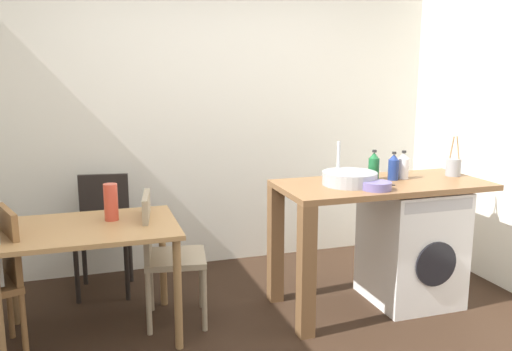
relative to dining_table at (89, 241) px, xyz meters
name	(u,v)px	position (x,y,z in m)	size (l,w,h in m)	color
wall_back	(204,112)	(1.00, 1.16, 0.71)	(4.60, 0.10, 2.70)	silver
dining_table	(89,241)	(0.00, 0.00, 0.00)	(1.10, 0.76, 0.74)	tan
chair_opposite	(164,251)	(0.48, 0.06, -0.14)	(0.46, 0.46, 0.90)	gray
chair_spare_by_wall	(104,226)	(0.11, 0.77, -0.14)	(0.45, 0.45, 0.90)	black
kitchen_counter	(355,206)	(1.80, -0.14, 0.12)	(1.50, 0.68, 0.92)	brown
washing_machine	(411,245)	(2.27, -0.14, -0.21)	(0.60, 0.61, 0.86)	white
sink_basin	(350,178)	(1.74, -0.14, 0.32)	(0.38, 0.38, 0.09)	#9EA0A5
tap	(338,161)	(1.74, 0.04, 0.42)	(0.02, 0.02, 0.28)	#B2B2B7
bottle_tall_green	(374,166)	(1.99, -0.03, 0.38)	(0.08, 0.08, 0.22)	#19592D
bottle_squat_brown	(393,167)	(2.12, -0.08, 0.37)	(0.08, 0.08, 0.21)	navy
bottle_clear_small	(403,166)	(2.22, -0.07, 0.37)	(0.08, 0.08, 0.21)	silver
mixing_bowl	(377,185)	(1.84, -0.34, 0.31)	(0.20, 0.20, 0.05)	slate
utensil_crock	(453,167)	(2.64, -0.09, 0.35)	(0.11, 0.11, 0.30)	gray
vase	(111,202)	(0.15, 0.10, 0.22)	(0.09, 0.09, 0.24)	#D84C38
scissors	(384,185)	(1.96, -0.24, 0.28)	(0.15, 0.06, 0.01)	#B2B2B7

